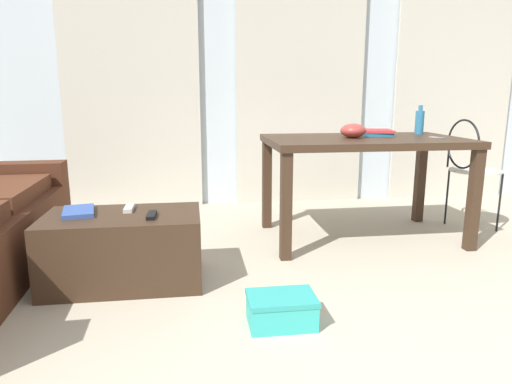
{
  "coord_description": "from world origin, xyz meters",
  "views": [
    {
      "loc": [
        -1.06,
        -1.34,
        1.06
      ],
      "look_at": [
        -0.64,
        1.62,
        0.42
      ],
      "focal_mm": 31.72,
      "sensor_mm": 36.0,
      "label": 1
    }
  ],
  "objects_px": {
    "scissors": "(439,138)",
    "tv_remote_primary": "(152,215)",
    "bowl": "(353,131)",
    "magazine": "(79,211)",
    "wire_chair": "(469,161)",
    "craft_table": "(364,151)",
    "tv_remote_secondary": "(129,208)",
    "shoebox": "(281,310)",
    "bottle_near": "(420,122)",
    "book_stack": "(378,132)",
    "coffee_table": "(124,249)"
  },
  "relations": [
    {
      "from": "craft_table",
      "to": "tv_remote_secondary",
      "type": "bearing_deg",
      "value": -162.47
    },
    {
      "from": "bottle_near",
      "to": "book_stack",
      "type": "relative_size",
      "value": 0.74
    },
    {
      "from": "scissors",
      "to": "tv_remote_secondary",
      "type": "distance_m",
      "value": 2.21
    },
    {
      "from": "bowl",
      "to": "tv_remote_secondary",
      "type": "relative_size",
      "value": 1.17
    },
    {
      "from": "craft_table",
      "to": "bottle_near",
      "type": "distance_m",
      "value": 0.61
    },
    {
      "from": "bottle_near",
      "to": "book_stack",
      "type": "distance_m",
      "value": 0.39
    },
    {
      "from": "wire_chair",
      "to": "tv_remote_primary",
      "type": "height_order",
      "value": "wire_chair"
    },
    {
      "from": "coffee_table",
      "to": "bottle_near",
      "type": "relative_size",
      "value": 3.87
    },
    {
      "from": "wire_chair",
      "to": "coffee_table",
      "type": "bearing_deg",
      "value": -164.18
    },
    {
      "from": "wire_chair",
      "to": "tv_remote_secondary",
      "type": "relative_size",
      "value": 5.58
    },
    {
      "from": "bowl",
      "to": "book_stack",
      "type": "xyz_separation_m",
      "value": [
        0.25,
        0.16,
        -0.03
      ]
    },
    {
      "from": "bottle_near",
      "to": "bowl",
      "type": "distance_m",
      "value": 0.67
    },
    {
      "from": "bottle_near",
      "to": "scissors",
      "type": "distance_m",
      "value": 0.33
    },
    {
      "from": "bowl",
      "to": "shoebox",
      "type": "distance_m",
      "value": 1.62
    },
    {
      "from": "bowl",
      "to": "magazine",
      "type": "relative_size",
      "value": 0.72
    },
    {
      "from": "craft_table",
      "to": "bottle_near",
      "type": "height_order",
      "value": "bottle_near"
    },
    {
      "from": "tv_remote_primary",
      "to": "tv_remote_secondary",
      "type": "relative_size",
      "value": 0.96
    },
    {
      "from": "craft_table",
      "to": "bowl",
      "type": "distance_m",
      "value": 0.17
    },
    {
      "from": "tv_remote_primary",
      "to": "shoebox",
      "type": "distance_m",
      "value": 0.89
    },
    {
      "from": "tv_remote_primary",
      "to": "tv_remote_secondary",
      "type": "bearing_deg",
      "value": 131.2
    },
    {
      "from": "scissors",
      "to": "magazine",
      "type": "height_order",
      "value": "scissors"
    },
    {
      "from": "book_stack",
      "to": "bowl",
      "type": "bearing_deg",
      "value": -148.21
    },
    {
      "from": "coffee_table",
      "to": "tv_remote_secondary",
      "type": "distance_m",
      "value": 0.24
    },
    {
      "from": "bottle_near",
      "to": "bowl",
      "type": "height_order",
      "value": "bottle_near"
    },
    {
      "from": "wire_chair",
      "to": "shoebox",
      "type": "xyz_separation_m",
      "value": [
        -1.78,
        -1.34,
        -0.48
      ]
    },
    {
      "from": "craft_table",
      "to": "wire_chair",
      "type": "distance_m",
      "value": 0.94
    },
    {
      "from": "wire_chair",
      "to": "tv_remote_secondary",
      "type": "xyz_separation_m",
      "value": [
        -2.54,
        -0.63,
        -0.13
      ]
    },
    {
      "from": "coffee_table",
      "to": "tv_remote_secondary",
      "type": "height_order",
      "value": "tv_remote_secondary"
    },
    {
      "from": "wire_chair",
      "to": "book_stack",
      "type": "height_order",
      "value": "wire_chair"
    },
    {
      "from": "book_stack",
      "to": "scissors",
      "type": "height_order",
      "value": "book_stack"
    },
    {
      "from": "bowl",
      "to": "magazine",
      "type": "height_order",
      "value": "bowl"
    },
    {
      "from": "coffee_table",
      "to": "tv_remote_primary",
      "type": "relative_size",
      "value": 5.72
    },
    {
      "from": "bottle_near",
      "to": "book_stack",
      "type": "bearing_deg",
      "value": -169.43
    },
    {
      "from": "tv_remote_primary",
      "to": "coffee_table",
      "type": "bearing_deg",
      "value": 157.42
    },
    {
      "from": "tv_remote_primary",
      "to": "book_stack",
      "type": "bearing_deg",
      "value": 28.57
    },
    {
      "from": "scissors",
      "to": "tv_remote_primary",
      "type": "relative_size",
      "value": 0.78
    },
    {
      "from": "coffee_table",
      "to": "craft_table",
      "type": "distance_m",
      "value": 1.82
    },
    {
      "from": "craft_table",
      "to": "shoebox",
      "type": "relative_size",
      "value": 4.43
    },
    {
      "from": "scissors",
      "to": "tv_remote_secondary",
      "type": "bearing_deg",
      "value": -168.98
    },
    {
      "from": "scissors",
      "to": "bottle_near",
      "type": "bearing_deg",
      "value": 88.12
    },
    {
      "from": "wire_chair",
      "to": "craft_table",
      "type": "bearing_deg",
      "value": -172.47
    },
    {
      "from": "shoebox",
      "to": "tv_remote_secondary",
      "type": "bearing_deg",
      "value": 137.22
    },
    {
      "from": "tv_remote_primary",
      "to": "scissors",
      "type": "bearing_deg",
      "value": 17.9
    },
    {
      "from": "bottle_near",
      "to": "scissors",
      "type": "bearing_deg",
      "value": -91.88
    },
    {
      "from": "wire_chair",
      "to": "tv_remote_secondary",
      "type": "height_order",
      "value": "wire_chair"
    },
    {
      "from": "bowl",
      "to": "book_stack",
      "type": "height_order",
      "value": "bowl"
    },
    {
      "from": "craft_table",
      "to": "tv_remote_secondary",
      "type": "height_order",
      "value": "craft_table"
    },
    {
      "from": "tv_remote_secondary",
      "to": "tv_remote_primary",
      "type": "bearing_deg",
      "value": -50.36
    },
    {
      "from": "book_stack",
      "to": "magazine",
      "type": "height_order",
      "value": "book_stack"
    },
    {
      "from": "wire_chair",
      "to": "magazine",
      "type": "xyz_separation_m",
      "value": [
        -2.82,
        -0.67,
        -0.13
      ]
    }
  ]
}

